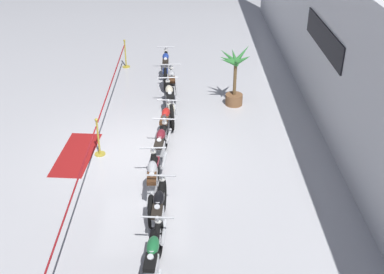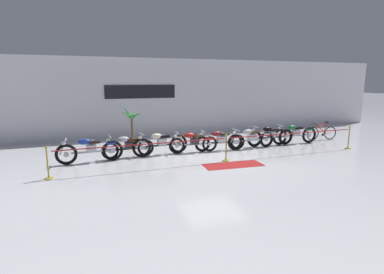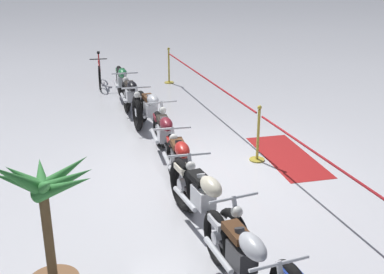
% 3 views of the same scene
% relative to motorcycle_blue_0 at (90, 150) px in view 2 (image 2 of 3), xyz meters
% --- Properties ---
extents(ground_plane, '(120.00, 120.00, 0.00)m').
position_rel_motorcycle_blue_0_xyz_m(ground_plane, '(4.77, -0.49, -0.49)').
color(ground_plane, silver).
extents(back_wall, '(28.00, 0.29, 4.20)m').
position_rel_motorcycle_blue_0_xyz_m(back_wall, '(4.77, 4.63, 1.62)').
color(back_wall, white).
rests_on(back_wall, ground).
extents(motorcycle_blue_0, '(2.43, 0.62, 0.97)m').
position_rel_motorcycle_blue_0_xyz_m(motorcycle_blue_0, '(0.00, 0.00, 0.00)').
color(motorcycle_blue_0, black).
rests_on(motorcycle_blue_0, ground).
extents(motorcycle_silver_1, '(2.09, 0.62, 0.92)m').
position_rel_motorcycle_blue_0_xyz_m(motorcycle_silver_1, '(1.45, 0.25, -0.02)').
color(motorcycle_silver_1, black).
rests_on(motorcycle_silver_1, ground).
extents(motorcycle_cream_2, '(2.38, 0.63, 0.97)m').
position_rel_motorcycle_blue_0_xyz_m(motorcycle_cream_2, '(2.77, 0.23, 0.00)').
color(motorcycle_cream_2, black).
rests_on(motorcycle_cream_2, ground).
extents(motorcycle_red_3, '(2.12, 0.62, 0.91)m').
position_rel_motorcycle_blue_0_xyz_m(motorcycle_red_3, '(4.17, 0.15, -0.02)').
color(motorcycle_red_3, black).
rests_on(motorcycle_red_3, ground).
extents(motorcycle_maroon_4, '(2.31, 0.62, 0.92)m').
position_rel_motorcycle_blue_0_xyz_m(motorcycle_maroon_4, '(5.40, 0.08, -0.03)').
color(motorcycle_maroon_4, black).
rests_on(motorcycle_maroon_4, ground).
extents(motorcycle_silver_5, '(2.38, 0.62, 0.94)m').
position_rel_motorcycle_blue_0_xyz_m(motorcycle_silver_5, '(6.89, -0.02, -0.02)').
color(motorcycle_silver_5, black).
rests_on(motorcycle_silver_5, ground).
extents(motorcycle_black_6, '(2.42, 0.62, 0.96)m').
position_rel_motorcycle_blue_0_xyz_m(motorcycle_black_6, '(8.04, 0.17, -0.01)').
color(motorcycle_black_6, black).
rests_on(motorcycle_black_6, ground).
extents(motorcycle_green_7, '(2.41, 0.62, 0.97)m').
position_rel_motorcycle_blue_0_xyz_m(motorcycle_green_7, '(9.40, 0.13, -0.00)').
color(motorcycle_green_7, black).
rests_on(motorcycle_green_7, ground).
extents(bicycle, '(1.69, 0.48, 0.94)m').
position_rel_motorcycle_blue_0_xyz_m(bicycle, '(11.37, 0.46, -0.12)').
color(bicycle, black).
rests_on(bicycle, ground).
extents(potted_palm_left_of_row, '(0.97, 0.98, 1.91)m').
position_rel_motorcycle_blue_0_xyz_m(potted_palm_left_of_row, '(1.91, 2.19, 0.40)').
color(potted_palm_left_of_row, brown).
rests_on(potted_palm_left_of_row, ground).
extents(stanchion_far_left, '(12.33, 0.28, 1.05)m').
position_rel_motorcycle_blue_0_xyz_m(stanchion_far_left, '(3.39, -1.54, 0.27)').
color(stanchion_far_left, gold).
rests_on(stanchion_far_left, ground).
extents(stanchion_mid_left, '(0.28, 0.28, 1.05)m').
position_rel_motorcycle_blue_0_xyz_m(stanchion_mid_left, '(4.89, -1.54, -0.13)').
color(stanchion_mid_left, gold).
rests_on(stanchion_mid_left, ground).
extents(stanchion_mid_right, '(0.28, 0.28, 1.05)m').
position_rel_motorcycle_blue_0_xyz_m(stanchion_mid_right, '(11.03, -1.54, -0.13)').
color(stanchion_mid_right, gold).
rests_on(stanchion_mid_right, ground).
extents(floor_banner, '(2.25, 1.02, 0.01)m').
position_rel_motorcycle_blue_0_xyz_m(floor_banner, '(4.88, -2.16, -0.48)').
color(floor_banner, maroon).
rests_on(floor_banner, ground).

